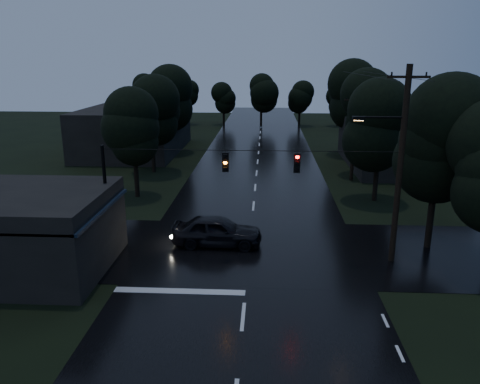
# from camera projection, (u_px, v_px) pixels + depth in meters

# --- Properties ---
(main_road) EXTENTS (12.00, 120.00, 0.02)m
(main_road) POSITION_uv_depth(u_px,v_px,m) (257.00, 173.00, 43.22)
(main_road) COLOR black
(main_road) RESTS_ON ground
(cross_street) EXTENTS (60.00, 9.00, 0.02)m
(cross_street) POSITION_uv_depth(u_px,v_px,m) (249.00, 250.00, 25.94)
(cross_street) COLOR black
(cross_street) RESTS_ON ground
(building_far_right) EXTENTS (10.00, 14.00, 4.40)m
(building_far_right) POSITION_uv_depth(u_px,v_px,m) (401.00, 144.00, 45.69)
(building_far_right) COLOR black
(building_far_right) RESTS_ON ground
(building_far_left) EXTENTS (10.00, 16.00, 5.00)m
(building_far_left) POSITION_uv_depth(u_px,v_px,m) (135.00, 129.00, 52.89)
(building_far_left) COLOR black
(building_far_left) RESTS_ON ground
(utility_pole_main) EXTENTS (3.50, 0.30, 10.00)m
(utility_pole_main) POSITION_uv_depth(u_px,v_px,m) (399.00, 163.00, 23.13)
(utility_pole_main) COLOR black
(utility_pole_main) RESTS_ON ground
(utility_pole_far) EXTENTS (2.00, 0.30, 7.50)m
(utility_pole_far) POSITION_uv_depth(u_px,v_px,m) (354.00, 136.00, 39.78)
(utility_pole_far) COLOR black
(utility_pole_far) RESTS_ON ground
(anchor_pole_left) EXTENTS (0.18, 0.18, 6.00)m
(anchor_pole_left) POSITION_uv_depth(u_px,v_px,m) (107.00, 201.00, 24.56)
(anchor_pole_left) COLOR black
(anchor_pole_left) RESTS_ON ground
(span_signals) EXTENTS (15.00, 0.37, 1.12)m
(span_signals) POSITION_uv_depth(u_px,v_px,m) (260.00, 162.00, 23.50)
(span_signals) COLOR black
(span_signals) RESTS_ON ground
(tree_corner_near) EXTENTS (4.48, 4.48, 9.44)m
(tree_corner_near) POSITION_uv_depth(u_px,v_px,m) (439.00, 142.00, 24.71)
(tree_corner_near) COLOR black
(tree_corner_near) RESTS_ON ground
(tree_left_a) EXTENTS (3.92, 3.92, 8.26)m
(tree_left_a) POSITION_uv_depth(u_px,v_px,m) (133.00, 129.00, 34.58)
(tree_left_a) COLOR black
(tree_left_a) RESTS_ON ground
(tree_left_b) EXTENTS (4.20, 4.20, 8.85)m
(tree_left_b) POSITION_uv_depth(u_px,v_px,m) (151.00, 112.00, 42.19)
(tree_left_b) COLOR black
(tree_left_b) RESTS_ON ground
(tree_left_c) EXTENTS (4.48, 4.48, 9.44)m
(tree_left_c) POSITION_uv_depth(u_px,v_px,m) (167.00, 98.00, 51.72)
(tree_left_c) COLOR black
(tree_left_c) RESTS_ON ground
(tree_right_a) EXTENTS (4.20, 4.20, 8.85)m
(tree_right_a) POSITION_uv_depth(u_px,v_px,m) (380.00, 125.00, 33.50)
(tree_right_a) COLOR black
(tree_right_a) RESTS_ON ground
(tree_right_b) EXTENTS (4.48, 4.48, 9.44)m
(tree_right_b) POSITION_uv_depth(u_px,v_px,m) (366.00, 109.00, 41.05)
(tree_right_b) COLOR black
(tree_right_b) RESTS_ON ground
(tree_right_c) EXTENTS (4.76, 4.76, 10.03)m
(tree_right_c) POSITION_uv_depth(u_px,v_px,m) (353.00, 96.00, 50.51)
(tree_right_c) COLOR black
(tree_right_c) RESTS_ON ground
(car) EXTENTS (5.10, 2.16, 1.72)m
(car) POSITION_uv_depth(u_px,v_px,m) (217.00, 231.00, 26.41)
(car) COLOR black
(car) RESTS_ON ground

